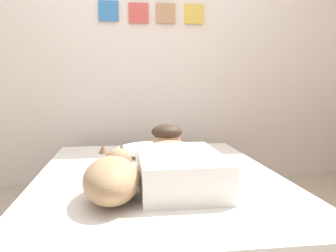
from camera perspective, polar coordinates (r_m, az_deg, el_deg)
name	(u,v)px	position (r m, az deg, el deg)	size (l,w,h in m)	color
back_wall	(152,48)	(3.26, -2.75, 12.83)	(3.99, 0.12, 2.50)	silver
bed	(158,206)	(2.13, -1.61, -13.15)	(1.46, 1.99, 0.39)	#726051
pillow	(151,149)	(2.53, -2.78, -3.87)	(0.52, 0.32, 0.11)	white
person_lying	(175,161)	(1.93, 1.20, -5.88)	(0.43, 0.92, 0.27)	white
dog	(112,177)	(1.66, -9.21, -8.31)	(0.26, 0.57, 0.21)	#9E7A56
coffee_cup	(187,155)	(2.41, 3.11, -4.85)	(0.12, 0.09, 0.07)	#D84C47
cell_phone	(172,168)	(2.20, 0.67, -6.96)	(0.07, 0.14, 0.01)	black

